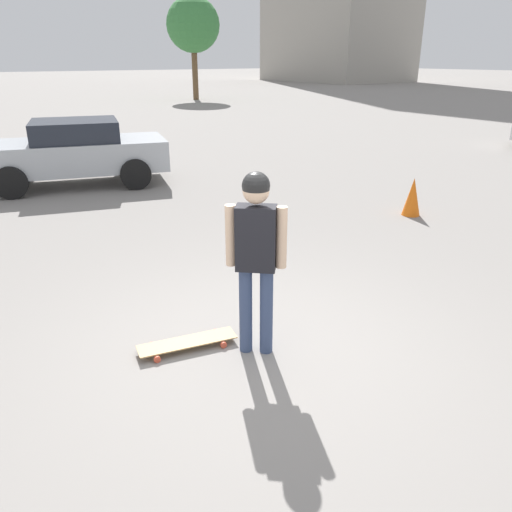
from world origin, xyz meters
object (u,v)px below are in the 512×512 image
person (256,244)px  skateboard (187,342)px  car_parked_near (74,151)px  traffic_cone (413,197)px

person → skateboard: (-0.54, 0.42, -1.06)m
skateboard → car_parked_near: 7.71m
person → traffic_cone: bearing=65.0°
car_parked_near → traffic_cone: (4.36, -5.87, -0.41)m
car_parked_near → skateboard: bearing=97.5°
person → traffic_cone: (4.93, 2.15, -0.78)m
skateboard → car_parked_near: car_parked_near is taller
skateboard → car_parked_near: size_ratio=0.23×
skateboard → traffic_cone: traffic_cone is taller
skateboard → car_parked_near: bearing=-86.5°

